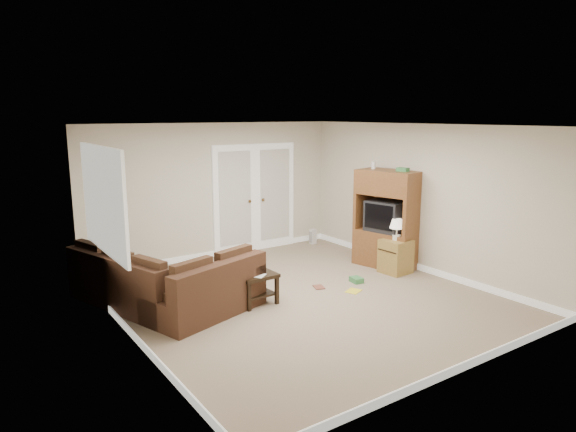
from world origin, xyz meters
TOP-DOWN VIEW (x-y plane):
  - floor at (0.00, 0.00)m, footprint 5.50×5.50m
  - ceiling at (0.00, 0.00)m, footprint 5.00×5.50m
  - wall_left at (-2.50, 0.00)m, footprint 0.02×5.50m
  - wall_right at (2.50, 0.00)m, footprint 0.02×5.50m
  - wall_back at (0.00, 2.75)m, footprint 5.00×0.02m
  - wall_front at (0.00, -2.75)m, footprint 5.00×0.02m
  - baseboards at (0.00, 0.00)m, footprint 5.00×5.50m
  - french_doors at (0.85, 2.71)m, footprint 1.80×0.05m
  - window_left at (-2.46, 1.00)m, footprint 0.05×1.92m
  - sectional_sofa at (-1.81, 0.73)m, footprint 2.30×2.59m
  - coffee_table at (-0.67, 0.51)m, footprint 0.57×1.10m
  - tv_armoire at (2.20, 0.47)m, footprint 0.80×1.17m
  - side_cabinet at (2.04, 0.09)m, footprint 0.47×0.47m
  - space_heater at (2.08, 2.45)m, footprint 0.13×0.12m
  - floor_magazine at (0.83, -0.22)m, footprint 0.31×0.28m
  - floor_greenbox at (1.15, 0.07)m, footprint 0.18×0.23m
  - floor_book at (0.42, 0.23)m, footprint 0.21×0.25m

SIDE VIEW (x-z plane):
  - floor at x=0.00m, z-range 0.00..0.00m
  - floor_magazine at x=0.83m, z-range 0.00..0.01m
  - floor_book at x=0.42m, z-range 0.00..0.02m
  - floor_greenbox at x=1.15m, z-range 0.00..0.08m
  - baseboards at x=0.00m, z-range 0.00..0.10m
  - space_heater at x=2.08m, z-range 0.00..0.31m
  - coffee_table at x=-0.67m, z-range -0.13..0.61m
  - sectional_sofa at x=-1.81m, z-range -0.08..0.68m
  - side_cabinet at x=2.04m, z-range -0.13..0.80m
  - tv_armoire at x=2.20m, z-range -0.05..1.78m
  - french_doors at x=0.85m, z-range -0.03..2.10m
  - wall_left at x=-2.50m, z-range 0.00..2.50m
  - wall_right at x=2.50m, z-range 0.00..2.50m
  - wall_back at x=0.00m, z-range 0.00..2.50m
  - wall_front at x=0.00m, z-range 0.00..2.50m
  - window_left at x=-2.46m, z-range 0.84..2.26m
  - ceiling at x=0.00m, z-range 2.49..2.51m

